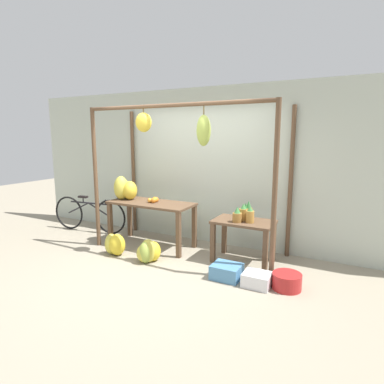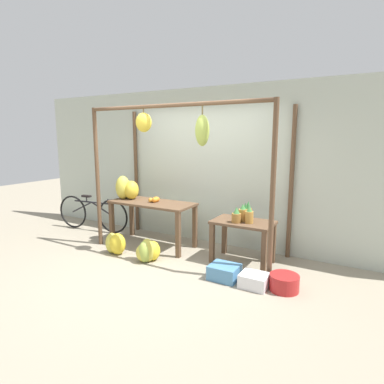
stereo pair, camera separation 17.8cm
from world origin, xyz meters
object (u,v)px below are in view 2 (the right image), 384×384
at_px(fruit_crate_white, 224,272).
at_px(fruit_crate_purple, 254,280).
at_px(orange_pile, 155,200).
at_px(banana_pile_on_table, 128,189).
at_px(pineapple_cluster, 244,214).
at_px(banana_pile_ground_right, 148,251).
at_px(banana_pile_ground_left, 115,244).
at_px(blue_bucket, 284,283).
at_px(parked_bicycle, 92,213).

bearing_deg(fruit_crate_white, fruit_crate_purple, -3.71).
bearing_deg(orange_pile, banana_pile_on_table, -178.35).
bearing_deg(banana_pile_on_table, fruit_crate_purple, -13.83).
relative_size(pineapple_cluster, banana_pile_ground_right, 0.74).
xyz_separation_m(banana_pile_on_table, fruit_crate_white, (2.25, -0.63, -0.89)).
bearing_deg(banana_pile_ground_left, banana_pile_ground_right, 0.20).
xyz_separation_m(blue_bucket, fruit_crate_purple, (-0.36, -0.10, -0.02)).
distance_m(orange_pile, pineapple_cluster, 1.66).
height_order(banana_pile_on_table, fruit_crate_purple, banana_pile_on_table).
relative_size(orange_pile, pineapple_cluster, 0.57).
relative_size(pineapple_cluster, fruit_crate_purple, 0.94).
distance_m(banana_pile_ground_left, banana_pile_ground_right, 0.67).
bearing_deg(orange_pile, blue_bucket, -13.37).
height_order(banana_pile_on_table, parked_bicycle, banana_pile_on_table).
xyz_separation_m(pineapple_cluster, banana_pile_ground_right, (-1.33, -0.68, -0.62)).
relative_size(banana_pile_ground_left, blue_bucket, 1.08).
bearing_deg(blue_bucket, parked_bicycle, 170.61).
height_order(orange_pile, fruit_crate_purple, orange_pile).
distance_m(banana_pile_on_table, fruit_crate_purple, 2.91).
bearing_deg(fruit_crate_white, banana_pile_ground_right, -178.98).
bearing_deg(pineapple_cluster, parked_bicycle, 178.28).
height_order(orange_pile, blue_bucket, orange_pile).
relative_size(orange_pile, fruit_crate_white, 0.48).
distance_m(pineapple_cluster, parked_bicycle, 3.39).
bearing_deg(parked_bicycle, banana_pile_on_table, -6.42).
bearing_deg(orange_pile, banana_pile_ground_left, -116.75).
bearing_deg(banana_pile_ground_right, orange_pile, 115.89).
bearing_deg(parked_bicycle, orange_pile, -3.53).
relative_size(banana_pile_on_table, blue_bucket, 1.31).
height_order(banana_pile_ground_left, parked_bicycle, parked_bicycle).
xyz_separation_m(orange_pile, fruit_crate_white, (1.64, -0.65, -0.74)).
bearing_deg(banana_pile_on_table, fruit_crate_white, -15.74).
relative_size(banana_pile_ground_right, fruit_crate_white, 1.15).
distance_m(orange_pile, banana_pile_ground_right, 1.01).
height_order(fruit_crate_white, parked_bicycle, parked_bicycle).
bearing_deg(blue_bucket, banana_pile_ground_left, -178.01).
height_order(banana_pile_ground_right, fruit_crate_white, banana_pile_ground_right).
height_order(fruit_crate_white, blue_bucket, blue_bucket).
bearing_deg(banana_pile_ground_left, orange_pile, 63.25).
bearing_deg(blue_bucket, pineapple_cluster, 143.27).
relative_size(banana_pile_ground_right, fruit_crate_purple, 1.28).
xyz_separation_m(fruit_crate_white, fruit_crate_purple, (0.44, -0.03, -0.01)).
relative_size(banana_pile_ground_right, blue_bucket, 1.22).
distance_m(orange_pile, blue_bucket, 2.62).
bearing_deg(banana_pile_ground_right, parked_bicycle, 159.00).
bearing_deg(orange_pile, fruit_crate_white, -21.72).
bearing_deg(pineapple_cluster, fruit_crate_white, -91.95).
relative_size(fruit_crate_white, parked_bicycle, 0.23).
relative_size(orange_pile, banana_pile_ground_right, 0.42).
bearing_deg(banana_pile_ground_left, fruit_crate_purple, -0.07).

